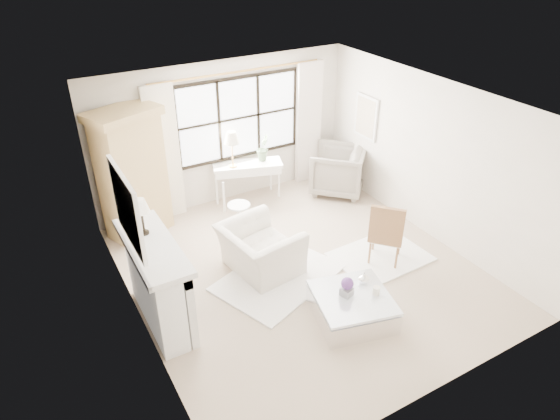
{
  "coord_description": "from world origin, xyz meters",
  "views": [
    {
      "loc": [
        -3.42,
        -5.31,
        4.81
      ],
      "look_at": [
        -0.27,
        0.2,
        1.08
      ],
      "focal_mm": 32.0,
      "sensor_mm": 36.0,
      "label": 1
    }
  ],
  "objects_px": {
    "console_table": "(248,182)",
    "club_armchair": "(260,250)",
    "armoire": "(132,173)",
    "coffee_table": "(352,307)"
  },
  "relations": [
    {
      "from": "club_armchair",
      "to": "armoire",
      "type": "bearing_deg",
      "value": 24.79
    },
    {
      "from": "armoire",
      "to": "club_armchair",
      "type": "distance_m",
      "value": 2.53
    },
    {
      "from": "console_table",
      "to": "club_armchair",
      "type": "height_order",
      "value": "console_table"
    },
    {
      "from": "console_table",
      "to": "club_armchair",
      "type": "bearing_deg",
      "value": -93.49
    },
    {
      "from": "armoire",
      "to": "coffee_table",
      "type": "distance_m",
      "value": 4.21
    },
    {
      "from": "club_armchair",
      "to": "coffee_table",
      "type": "relative_size",
      "value": 0.96
    },
    {
      "from": "coffee_table",
      "to": "armoire",
      "type": "bearing_deg",
      "value": 131.65
    },
    {
      "from": "armoire",
      "to": "coffee_table",
      "type": "bearing_deg",
      "value": -83.24
    },
    {
      "from": "armoire",
      "to": "console_table",
      "type": "distance_m",
      "value": 2.28
    },
    {
      "from": "console_table",
      "to": "coffee_table",
      "type": "distance_m",
      "value": 3.7
    }
  ]
}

